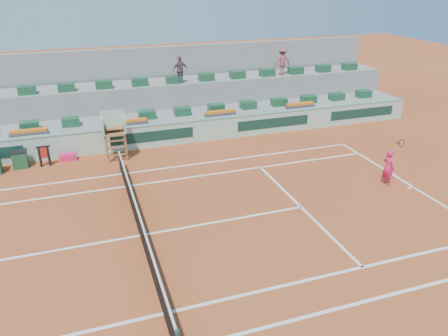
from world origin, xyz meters
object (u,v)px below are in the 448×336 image
at_px(player_bag, 68,157).
at_px(tennis_player, 388,167).
at_px(umpire_chair, 114,129).
at_px(drink_cooler_a, 20,159).

height_order(player_bag, tennis_player, tennis_player).
bearing_deg(umpire_chair, player_bag, 167.53).
relative_size(drink_cooler_a, tennis_player, 0.37).
bearing_deg(drink_cooler_a, umpire_chair, -4.26).
height_order(drink_cooler_a, tennis_player, tennis_player).
bearing_deg(player_bag, drink_cooler_a, -175.21).
xyz_separation_m(drink_cooler_a, tennis_player, (15.40, -7.17, 0.40)).
height_order(umpire_chair, drink_cooler_a, umpire_chair).
xyz_separation_m(player_bag, drink_cooler_a, (-2.15, -0.18, 0.25)).
height_order(player_bag, umpire_chair, umpire_chair).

